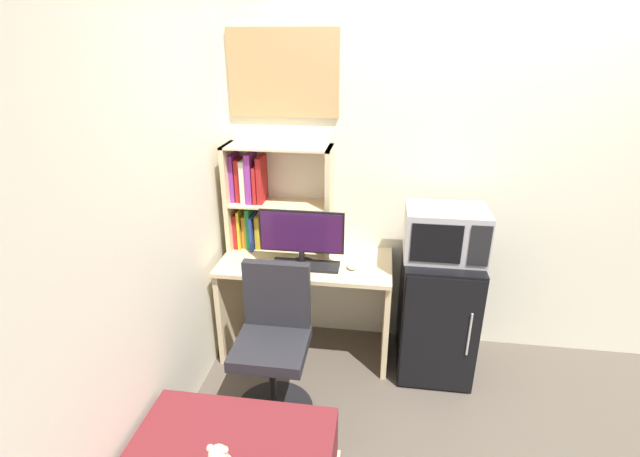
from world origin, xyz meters
TOP-DOWN VIEW (x-y plane):
  - wall_back at (0.40, 0.02)m, footprint 6.40×0.04m
  - wall_left at (-1.62, -1.60)m, footprint 0.04×4.40m
  - desk at (-0.97, -0.28)m, footprint 1.16×0.56m
  - hutch_bookshelf at (-1.30, -0.11)m, footprint 0.72×0.25m
  - monitor at (-0.99, -0.36)m, footprint 0.55×0.18m
  - keyboard at (-0.96, -0.38)m, footprint 0.44×0.15m
  - computer_mouse at (-0.65, -0.36)m, footprint 0.07×0.09m
  - mini_fridge at (-0.08, -0.33)m, footprint 0.48×0.56m
  - microwave at (-0.08, -0.33)m, footprint 0.49×0.35m
  - desk_chair at (-1.07, -0.87)m, footprint 0.47×0.47m
  - wall_corkboard at (-1.15, -0.01)m, footprint 0.72×0.02m

SIDE VIEW (x-z plane):
  - desk_chair at x=-1.07m, z-range -0.05..0.89m
  - mini_fridge at x=-0.08m, z-range 0.00..0.84m
  - desk at x=-0.97m, z-range 0.14..0.87m
  - keyboard at x=-0.96m, z-range 0.73..0.75m
  - computer_mouse at x=-0.65m, z-range 0.73..0.77m
  - monitor at x=-0.99m, z-range 0.76..1.14m
  - microwave at x=-0.08m, z-range 0.84..1.16m
  - hutch_bookshelf at x=-1.30m, z-range 0.75..1.49m
  - wall_back at x=0.40m, z-range 0.00..2.60m
  - wall_left at x=-1.62m, z-range 0.00..2.60m
  - wall_corkboard at x=-1.15m, z-range 1.64..2.19m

